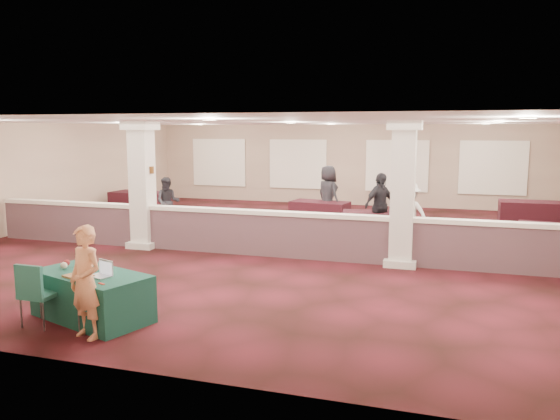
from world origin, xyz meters
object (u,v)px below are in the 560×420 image
(attendee_c, at_px, (380,206))
(attendee_a, at_px, (168,202))
(woman, at_px, (86,282))
(attendee_b, at_px, (409,214))
(conf_chair_side, at_px, (36,290))
(far_table_front_center, at_px, (374,224))
(near_table, at_px, (92,296))
(far_table_front_right, at_px, (553,238))
(far_table_back_center, at_px, (320,213))
(far_table_back_right, at_px, (533,214))
(far_table_front_left, at_px, (89,218))
(far_table_back_left, at_px, (140,203))
(attendee_d, at_px, (328,194))
(conf_chair_main, at_px, (91,301))

(attendee_c, bearing_deg, attendee_a, 128.46)
(woman, height_order, attendee_b, attendee_b)
(conf_chair_side, distance_m, far_table_front_center, 9.55)
(near_table, xyz_separation_m, far_table_front_right, (7.93, 7.62, -0.04))
(near_table, distance_m, attendee_b, 8.47)
(far_table_front_center, bearing_deg, far_table_back_center, 140.64)
(near_table, height_order, far_table_back_right, far_table_back_right)
(conf_chair_side, height_order, attendee_c, attendee_c)
(near_table, bearing_deg, far_table_front_center, 85.52)
(far_table_front_right, distance_m, attendee_c, 4.41)
(far_table_front_left, relative_size, far_table_back_center, 0.93)
(far_table_front_center, bearing_deg, near_table, -112.97)
(far_table_back_left, distance_m, attendee_d, 6.77)
(near_table, xyz_separation_m, conf_chair_side, (-0.57, -0.57, 0.22))
(near_table, relative_size, far_table_back_center, 1.09)
(far_table_back_right, xyz_separation_m, attendee_c, (-4.35, -3.14, 0.51))
(far_table_front_left, relative_size, attendee_c, 0.92)
(far_table_front_center, bearing_deg, attendee_c, -33.53)
(far_table_back_left, xyz_separation_m, attendee_d, (6.75, 0.30, 0.52))
(far_table_front_center, bearing_deg, far_table_back_right, 34.06)
(far_table_back_left, height_order, attendee_a, attendee_a)
(far_table_front_right, xyz_separation_m, far_table_back_right, (0.00, 3.52, 0.06))
(far_table_front_right, bearing_deg, attendee_a, 178.59)
(near_table, distance_m, far_table_back_left, 10.94)
(conf_chair_side, height_order, far_table_front_left, conf_chair_side)
(far_table_back_left, bearing_deg, attendee_c, -11.12)
(conf_chair_side, relative_size, woman, 0.61)
(attendee_b, bearing_deg, woman, -98.28)
(far_table_back_left, distance_m, attendee_a, 2.80)
(near_table, distance_m, woman, 0.94)
(far_table_back_center, xyz_separation_m, attendee_b, (2.95, -2.50, 0.47))
(attendee_a, bearing_deg, far_table_front_left, -174.27)
(conf_chair_side, relative_size, attendee_c, 0.55)
(woman, height_order, attendee_a, woman)
(attendee_a, bearing_deg, conf_chair_side, -95.91)
(far_table_back_center, height_order, attendee_a, attendee_a)
(attendee_a, distance_m, attendee_c, 6.54)
(far_table_front_left, xyz_separation_m, far_table_back_right, (13.00, 4.34, 0.06))
(conf_chair_side, bearing_deg, far_table_back_right, 54.67)
(woman, relative_size, far_table_back_center, 0.92)
(conf_chair_main, bearing_deg, far_table_back_center, 102.94)
(far_table_front_right, xyz_separation_m, attendee_a, (-10.89, 0.27, 0.43))
(far_table_front_right, bearing_deg, far_table_back_left, 170.93)
(far_table_front_center, xyz_separation_m, attendee_a, (-6.39, -0.20, 0.41))
(far_table_back_right, relative_size, attendee_a, 1.28)
(conf_chair_side, bearing_deg, far_table_back_left, 114.29)
(conf_chair_side, height_order, far_table_back_left, conf_chair_side)
(far_table_front_center, relative_size, attendee_c, 0.97)
(far_table_back_center, bearing_deg, far_table_back_left, 180.00)
(woman, distance_m, attendee_d, 10.77)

